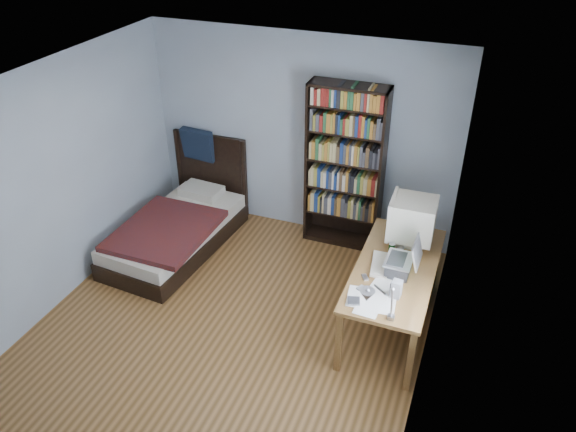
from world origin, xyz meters
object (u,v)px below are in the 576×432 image
(laptop, at_px, (401,264))
(bed, at_px, (179,226))
(desk, at_px, (401,266))
(crt_monitor, at_px, (411,219))
(bookshelf, at_px, (345,168))
(keyboard, at_px, (380,265))
(soda_can, at_px, (392,249))
(desk_lamp, at_px, (372,298))
(speaker, at_px, (396,289))

(laptop, xyz_separation_m, bed, (-2.79, 0.60, -0.58))
(desk, height_order, crt_monitor, crt_monitor)
(desk, xyz_separation_m, bookshelf, (-0.90, 0.86, 0.60))
(desk, height_order, bed, bed)
(keyboard, relative_size, soda_can, 3.58)
(desk_lamp, distance_m, bookshelf, 2.58)
(desk, relative_size, desk_lamp, 2.71)
(desk, bearing_deg, laptop, -84.55)
(soda_can, bearing_deg, desk, 69.99)
(keyboard, bearing_deg, speaker, -67.57)
(soda_can, bearing_deg, bookshelf, 126.18)
(desk, relative_size, speaker, 9.56)
(desk, distance_m, soda_can, 0.45)
(desk, relative_size, keyboard, 4.05)
(soda_can, xyz_separation_m, bed, (-2.65, 0.31, -0.53))
(laptop, relative_size, speaker, 2.29)
(soda_can, relative_size, bookshelf, 0.06)
(desk_lamp, distance_m, soda_can, 1.39)
(desk_lamp, xyz_separation_m, bookshelf, (-0.89, 2.42, -0.21))
(desk, relative_size, laptop, 4.17)
(speaker, bearing_deg, bed, 168.29)
(desk_lamp, height_order, bookshelf, bookshelf)
(laptop, height_order, bed, bed)
(crt_monitor, xyz_separation_m, speaker, (0.05, -0.88, -0.20))
(bookshelf, bearing_deg, desk, -43.67)
(crt_monitor, height_order, keyboard, crt_monitor)
(laptop, height_order, desk_lamp, desk_lamp)
(desk_lamp, bearing_deg, laptop, 86.46)
(desk_lamp, bearing_deg, bed, 149.30)
(speaker, height_order, soda_can, speaker)
(keyboard, bearing_deg, crt_monitor, 61.47)
(keyboard, height_order, speaker, speaker)
(crt_monitor, distance_m, bed, 2.88)
(soda_can, bearing_deg, laptop, -64.32)
(keyboard, distance_m, bookshelf, 1.56)
(desk, bearing_deg, soda_can, -110.01)
(keyboard, relative_size, speaker, 2.36)
(desk_lamp, bearing_deg, soda_can, 93.42)
(laptop, relative_size, soda_can, 3.48)
(desk_lamp, xyz_separation_m, bed, (-2.73, 1.62, -0.96))
(crt_monitor, distance_m, keyboard, 0.59)
(desk, relative_size, bed, 0.79)
(bookshelf, bearing_deg, soda_can, -53.82)
(crt_monitor, bearing_deg, bookshelf, 137.23)
(bed, bearing_deg, desk_lamp, -30.70)
(soda_can, height_order, bed, bed)
(keyboard, bearing_deg, desk_lamp, -90.57)
(laptop, xyz_separation_m, bookshelf, (-0.95, 1.40, 0.17))
(laptop, height_order, keyboard, laptop)
(keyboard, distance_m, speaker, 0.47)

